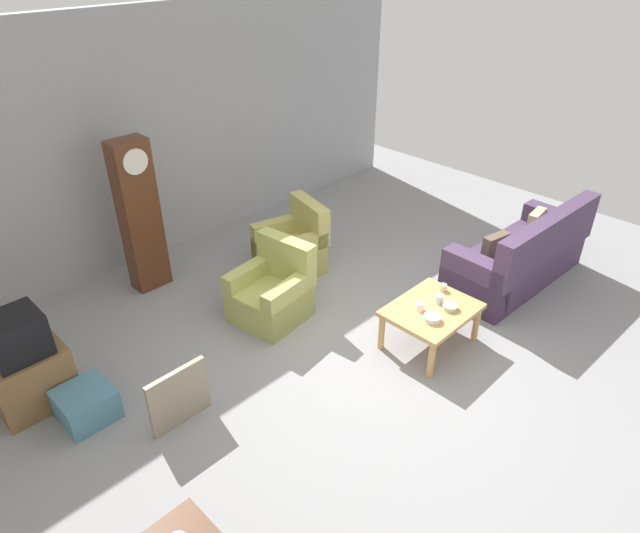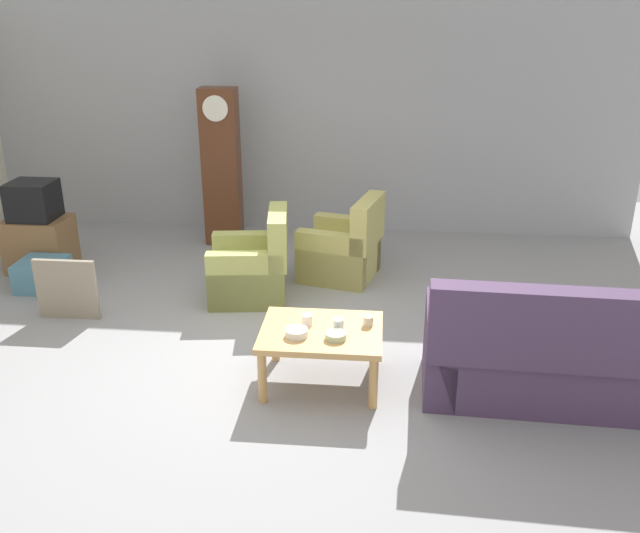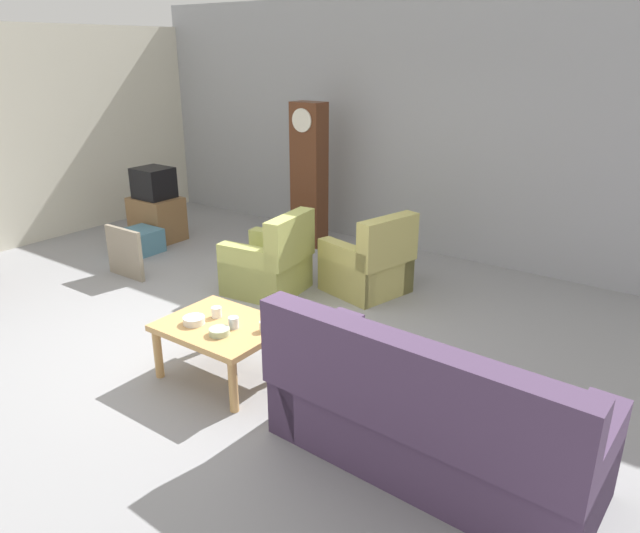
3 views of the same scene
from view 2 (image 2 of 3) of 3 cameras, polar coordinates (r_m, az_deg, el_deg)
The scene contains 16 objects.
ground_plane at distance 5.99m, azimuth -4.76°, elevation -7.56°, with size 10.40×10.40×0.00m, color gray.
garage_door_wall at distance 8.88m, azimuth -1.02°, elevation 13.24°, with size 8.40×0.16×3.20m, color #9EA0A5.
couch_floral at distance 5.55m, azimuth 19.75°, elevation -7.27°, with size 2.14×0.97×1.04m.
armchair_olive_near at distance 7.02m, azimuth -5.67°, elevation -0.24°, with size 0.88×0.85×0.92m.
armchair_olive_far at distance 7.49m, azimuth 1.98°, elevation 1.33°, with size 0.95×0.93×0.92m.
coffee_table_wood at distance 5.41m, azimuth 0.12°, elevation -5.96°, with size 0.96×0.76×0.48m.
grandfather_clock at distance 8.47m, azimuth -8.25°, elevation 8.21°, with size 0.44×0.30×1.92m.
tv_stand_cabinet at distance 8.33m, azimuth -22.41°, elevation 1.76°, with size 0.68×0.52×0.61m, color brown.
tv_crt at distance 8.19m, azimuth -22.92°, elevation 5.13°, with size 0.48×0.44×0.42m, color black.
framed_picture_leaning at distance 6.97m, azimuth -20.47°, elevation -1.80°, with size 0.60×0.05×0.60m, color gray.
storage_box_blue at distance 7.83m, azimuth -22.24°, elevation -0.61°, with size 0.48×0.48×0.31m, color teal.
cup_white_porcelain at distance 5.43m, azimuth -1.08°, elevation -4.49°, with size 0.09×0.09×0.09m, color white.
cup_blue_rimmed at distance 5.35m, azimuth 1.56°, elevation -4.89°, with size 0.08×0.08×0.09m, color silver.
cup_cream_tall at distance 5.44m, azimuth 4.06°, elevation -4.56°, with size 0.08×0.08×0.08m, color beige.
bowl_white_stacked at distance 5.27m, azimuth -1.97°, elevation -5.55°, with size 0.18×0.18×0.06m, color white.
bowl_shallow_green at distance 5.23m, azimuth 1.33°, elevation -5.82°, with size 0.16×0.16×0.05m, color #B2C69E.
Camera 2 is at (0.98, -5.13, 2.94)m, focal length 38.16 mm.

